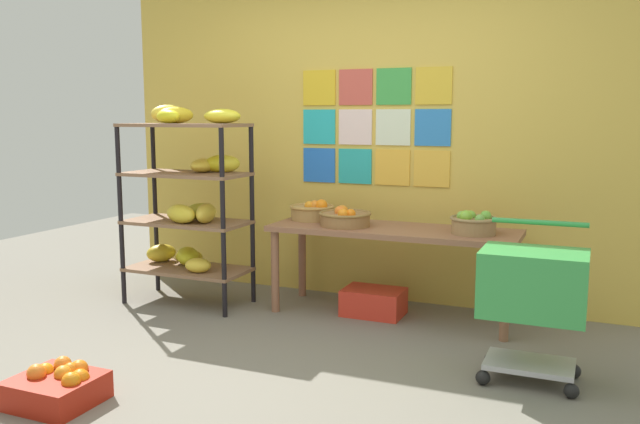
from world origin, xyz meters
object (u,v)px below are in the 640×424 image
at_px(fruit_basket_centre, 313,211).
at_px(produce_crate_under_table, 374,302).
at_px(banana_shelf_unit, 190,193).
at_px(fruit_basket_back_right, 345,218).
at_px(display_table, 393,238).
at_px(orange_crate_foreground, 58,386).
at_px(shopping_cart, 533,289).
at_px(fruit_basket_left, 473,223).

distance_m(fruit_basket_centre, produce_crate_under_table, 0.85).
height_order(banana_shelf_unit, fruit_basket_back_right, banana_shelf_unit).
height_order(display_table, orange_crate_foreground, display_table).
xyz_separation_m(banana_shelf_unit, shopping_cart, (2.60, -0.60, -0.34)).
height_order(fruit_basket_back_right, fruit_basket_centre, fruit_basket_centre).
xyz_separation_m(fruit_basket_back_right, orange_crate_foreground, (-0.78, -2.03, -0.63)).
distance_m(fruit_basket_back_right, orange_crate_foreground, 2.26).
bearing_deg(fruit_basket_left, banana_shelf_unit, -173.59).
height_order(display_table, produce_crate_under_table, display_table).
bearing_deg(banana_shelf_unit, fruit_basket_centre, 23.63).
bearing_deg(orange_crate_foreground, fruit_basket_centre, 78.63).
xyz_separation_m(fruit_basket_back_right, produce_crate_under_table, (0.22, 0.03, -0.62)).
bearing_deg(fruit_basket_centre, produce_crate_under_table, -14.83).
height_order(produce_crate_under_table, orange_crate_foreground, orange_crate_foreground).
distance_m(fruit_basket_back_right, produce_crate_under_table, 0.66).
bearing_deg(banana_shelf_unit, fruit_basket_back_right, 9.39).
bearing_deg(display_table, fruit_basket_centre, 170.43).
bearing_deg(display_table, shopping_cart, -39.47).
bearing_deg(fruit_basket_left, fruit_basket_centre, 173.63).
xyz_separation_m(display_table, produce_crate_under_table, (-0.13, -0.03, -0.48)).
bearing_deg(fruit_basket_left, fruit_basket_back_right, -177.54).
bearing_deg(fruit_basket_back_right, orange_crate_foreground, -111.02).
bearing_deg(produce_crate_under_table, fruit_basket_left, 0.50).
bearing_deg(fruit_basket_centre, orange_crate_foreground, -101.37).
relative_size(fruit_basket_left, fruit_basket_centre, 0.92).
distance_m(banana_shelf_unit, orange_crate_foreground, 2.03).
bearing_deg(fruit_basket_centre, fruit_basket_left, -6.37).
bearing_deg(fruit_basket_back_right, display_table, 10.58).
height_order(fruit_basket_centre, produce_crate_under_table, fruit_basket_centre).
distance_m(banana_shelf_unit, fruit_basket_back_right, 1.23).
xyz_separation_m(fruit_basket_centre, produce_crate_under_table, (0.55, -0.15, -0.62)).
height_order(display_table, shopping_cart, shopping_cart).
height_order(display_table, fruit_basket_centre, fruit_basket_centre).
height_order(produce_crate_under_table, shopping_cart, shopping_cart).
xyz_separation_m(fruit_basket_back_right, shopping_cart, (1.40, -0.80, -0.19)).
distance_m(banana_shelf_unit, shopping_cart, 2.69).
height_order(fruit_basket_back_right, fruit_basket_left, fruit_basket_left).
distance_m(fruit_basket_centre, orange_crate_foreground, 2.34).
relative_size(display_table, fruit_basket_back_right, 4.64).
bearing_deg(banana_shelf_unit, shopping_cart, -13.02).
xyz_separation_m(fruit_basket_centre, shopping_cart, (1.73, -0.98, -0.20)).
distance_m(display_table, fruit_basket_left, 0.59).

